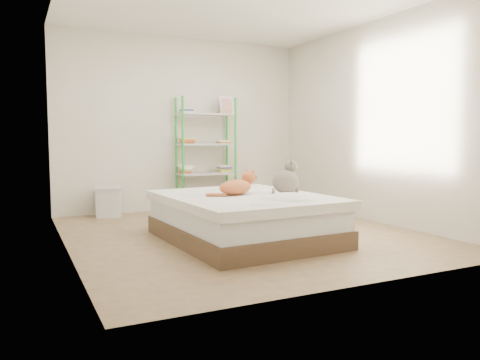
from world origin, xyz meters
TOP-DOWN VIEW (x-y plane):
  - room at (0.00, 0.00)m, footprint 3.81×4.21m
  - bed at (-0.15, -0.34)m, footprint 1.63×1.99m
  - orange_cat at (-0.22, -0.28)m, footprint 0.58×0.45m
  - grey_cat at (0.32, -0.41)m, footprint 0.33×0.28m
  - shelf_unit at (0.31, 1.88)m, footprint 0.92×0.36m
  - cardboard_box at (0.79, 0.67)m, footprint 0.64×0.65m
  - white_bin at (-1.16, 1.85)m, footprint 0.43×0.40m

SIDE VIEW (x-z plane):
  - cardboard_box at x=0.79m, z-range -0.03..0.41m
  - white_bin at x=-1.16m, z-range 0.00..0.42m
  - bed at x=-0.15m, z-range 0.00..0.49m
  - orange_cat at x=-0.22m, z-range 0.49..0.69m
  - grey_cat at x=0.32m, z-range 0.49..0.86m
  - shelf_unit at x=0.31m, z-range -0.07..1.67m
  - room at x=0.00m, z-range 0.00..2.61m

